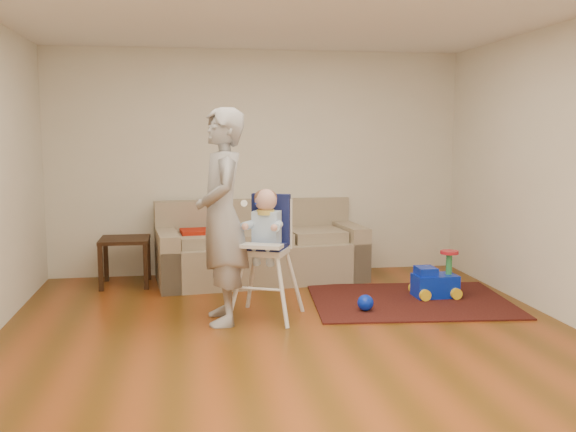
{
  "coord_description": "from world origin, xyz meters",
  "views": [
    {
      "loc": [
        -0.86,
        -5.02,
        1.71
      ],
      "look_at": [
        0.0,
        0.4,
        1.0
      ],
      "focal_mm": 40.0,
      "sensor_mm": 36.0,
      "label": 1
    }
  ],
  "objects": [
    {
      "name": "ground",
      "position": [
        0.0,
        0.0,
        0.0
      ],
      "size": [
        5.5,
        5.5,
        0.0
      ],
      "primitive_type": "plane",
      "color": "#54310B",
      "rests_on": "ground"
    },
    {
      "name": "room_envelope",
      "position": [
        0.0,
        0.53,
        1.88
      ],
      "size": [
        5.04,
        5.52,
        2.72
      ],
      "color": "beige",
      "rests_on": "ground"
    },
    {
      "name": "sofa",
      "position": [
        -0.02,
        2.3,
        0.46
      ],
      "size": [
        2.46,
        1.22,
        0.92
      ],
      "rotation": [
        0.0,
        0.0,
        0.11
      ],
      "color": "gray",
      "rests_on": "ground"
    },
    {
      "name": "side_table",
      "position": [
        -1.56,
        2.29,
        0.27
      ],
      "size": [
        0.54,
        0.54,
        0.54
      ],
      "primitive_type": null,
      "color": "black",
      "rests_on": "ground"
    },
    {
      "name": "area_rug",
      "position": [
        1.38,
        1.1,
        0.01
      ],
      "size": [
        2.11,
        1.66,
        0.02
      ],
      "primitive_type": "cube",
      "rotation": [
        0.0,
        0.0,
        -0.09
      ],
      "color": "black",
      "rests_on": "ground"
    },
    {
      "name": "ride_on_toy",
      "position": [
        1.68,
        1.2,
        0.26
      ],
      "size": [
        0.45,
        0.32,
        0.48
      ],
      "primitive_type": null,
      "rotation": [
        0.0,
        0.0,
        0.01
      ],
      "color": "#0825C6",
      "rests_on": "area_rug"
    },
    {
      "name": "toy_ball",
      "position": [
        0.81,
        0.78,
        0.09
      ],
      "size": [
        0.16,
        0.16,
        0.16
      ],
      "primitive_type": "sphere",
      "color": "#0825C6",
      "rests_on": "area_rug"
    },
    {
      "name": "high_chair",
      "position": [
        -0.15,
        0.77,
        0.58
      ],
      "size": [
        0.74,
        0.74,
        1.22
      ],
      "rotation": [
        0.0,
        0.0,
        -0.42
      ],
      "color": "silver",
      "rests_on": "ground"
    },
    {
      "name": "adult",
      "position": [
        -0.55,
        0.69,
        0.97
      ],
      "size": [
        0.5,
        0.73,
        1.94
      ],
      "primitive_type": "imported",
      "rotation": [
        0.0,
        0.0,
        -1.51
      ],
      "color": "#9A9A9D",
      "rests_on": "ground"
    }
  ]
}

